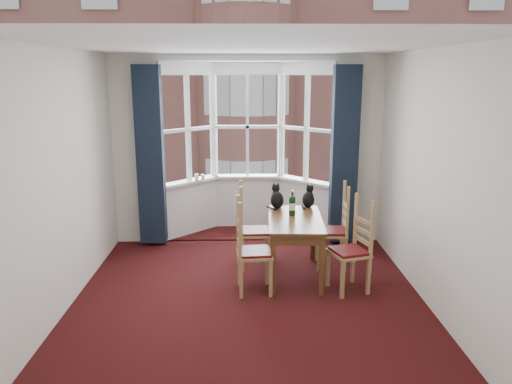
{
  "coord_description": "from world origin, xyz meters",
  "views": [
    {
      "loc": [
        -0.03,
        -5.14,
        2.54
      ],
      "look_at": [
        0.1,
        1.05,
        1.05
      ],
      "focal_mm": 35.0,
      "sensor_mm": 36.0,
      "label": 1
    }
  ],
  "objects_px": {
    "chair_right_far": "(338,233)",
    "candle_short": "(203,177)",
    "cat_left": "(277,199)",
    "candle_tall": "(197,177)",
    "wine_bottle": "(292,205)",
    "chair_left_near": "(247,254)",
    "chair_right_near": "(356,252)",
    "chair_left_far": "(248,232)",
    "cat_right": "(308,198)",
    "dining_table": "(295,227)"
  },
  "relations": [
    {
      "from": "chair_left_near",
      "to": "chair_right_near",
      "type": "distance_m",
      "value": 1.29
    },
    {
      "from": "chair_left_far",
      "to": "cat_left",
      "type": "bearing_deg",
      "value": 23.26
    },
    {
      "from": "dining_table",
      "to": "wine_bottle",
      "type": "relative_size",
      "value": 3.84
    },
    {
      "from": "chair_left_near",
      "to": "dining_table",
      "type": "bearing_deg",
      "value": 37.38
    },
    {
      "from": "wine_bottle",
      "to": "candle_tall",
      "type": "xyz_separation_m",
      "value": [
        -1.37,
        1.65,
        0.02
      ]
    },
    {
      "from": "chair_right_near",
      "to": "chair_right_far",
      "type": "bearing_deg",
      "value": 95.94
    },
    {
      "from": "chair_right_far",
      "to": "candle_short",
      "type": "relative_size",
      "value": 9.98
    },
    {
      "from": "cat_left",
      "to": "candle_tall",
      "type": "bearing_deg",
      "value": 133.25
    },
    {
      "from": "dining_table",
      "to": "chair_right_near",
      "type": "relative_size",
      "value": 1.38
    },
    {
      "from": "dining_table",
      "to": "cat_right",
      "type": "height_order",
      "value": "cat_right"
    },
    {
      "from": "chair_right_near",
      "to": "wine_bottle",
      "type": "relative_size",
      "value": 2.79
    },
    {
      "from": "dining_table",
      "to": "cat_left",
      "type": "relative_size",
      "value": 3.72
    },
    {
      "from": "dining_table",
      "to": "wine_bottle",
      "type": "xyz_separation_m",
      "value": [
        -0.03,
        0.12,
        0.26
      ]
    },
    {
      "from": "chair_left_near",
      "to": "cat_right",
      "type": "bearing_deg",
      "value": 50.24
    },
    {
      "from": "chair_right_near",
      "to": "chair_right_far",
      "type": "relative_size",
      "value": 1.0
    },
    {
      "from": "chair_left_near",
      "to": "chair_right_far",
      "type": "relative_size",
      "value": 1.0
    },
    {
      "from": "cat_left",
      "to": "cat_right",
      "type": "relative_size",
      "value": 1.07
    },
    {
      "from": "chair_left_far",
      "to": "cat_right",
      "type": "distance_m",
      "value": 0.94
    },
    {
      "from": "chair_right_near",
      "to": "wine_bottle",
      "type": "bearing_deg",
      "value": 142.22
    },
    {
      "from": "chair_right_far",
      "to": "chair_right_near",
      "type": "bearing_deg",
      "value": -84.06
    },
    {
      "from": "cat_right",
      "to": "candle_short",
      "type": "relative_size",
      "value": 3.44
    },
    {
      "from": "wine_bottle",
      "to": "candle_short",
      "type": "relative_size",
      "value": 3.57
    },
    {
      "from": "chair_right_near",
      "to": "cat_left",
      "type": "bearing_deg",
      "value": 133.47
    },
    {
      "from": "chair_left_near",
      "to": "cat_right",
      "type": "height_order",
      "value": "cat_right"
    },
    {
      "from": "chair_left_far",
      "to": "cat_right",
      "type": "relative_size",
      "value": 2.9
    },
    {
      "from": "cat_right",
      "to": "candle_short",
      "type": "bearing_deg",
      "value": 140.45
    },
    {
      "from": "chair_right_far",
      "to": "candle_short",
      "type": "height_order",
      "value": "candle_short"
    },
    {
      "from": "dining_table",
      "to": "chair_right_near",
      "type": "distance_m",
      "value": 0.82
    },
    {
      "from": "dining_table",
      "to": "chair_left_near",
      "type": "xyz_separation_m",
      "value": [
        -0.61,
        -0.47,
        -0.18
      ]
    },
    {
      "from": "candle_tall",
      "to": "wine_bottle",
      "type": "bearing_deg",
      "value": -50.36
    },
    {
      "from": "dining_table",
      "to": "chair_right_far",
      "type": "distance_m",
      "value": 0.7
    },
    {
      "from": "candle_tall",
      "to": "chair_right_far",
      "type": "bearing_deg",
      "value": -36.29
    },
    {
      "from": "cat_right",
      "to": "chair_left_far",
      "type": "bearing_deg",
      "value": -165.68
    },
    {
      "from": "chair_left_far",
      "to": "cat_left",
      "type": "height_order",
      "value": "cat_left"
    },
    {
      "from": "cat_left",
      "to": "cat_right",
      "type": "xyz_separation_m",
      "value": [
        0.43,
        0.04,
        -0.01
      ]
    },
    {
      "from": "chair_left_near",
      "to": "chair_right_far",
      "type": "height_order",
      "value": "same"
    },
    {
      "from": "cat_left",
      "to": "candle_short",
      "type": "distance_m",
      "value": 1.7
    },
    {
      "from": "chair_right_far",
      "to": "wine_bottle",
      "type": "height_order",
      "value": "wine_bottle"
    },
    {
      "from": "chair_left_far",
      "to": "cat_right",
      "type": "xyz_separation_m",
      "value": [
        0.82,
        0.21,
        0.41
      ]
    },
    {
      "from": "wine_bottle",
      "to": "chair_left_near",
      "type": "bearing_deg",
      "value": -134.61
    },
    {
      "from": "chair_left_far",
      "to": "chair_right_far",
      "type": "xyz_separation_m",
      "value": [
        1.2,
        -0.03,
        0.0
      ]
    },
    {
      "from": "chair_right_near",
      "to": "wine_bottle",
      "type": "distance_m",
      "value": 1.0
    },
    {
      "from": "chair_right_far",
      "to": "cat_right",
      "type": "height_order",
      "value": "cat_right"
    },
    {
      "from": "chair_left_near",
      "to": "candle_tall",
      "type": "height_order",
      "value": "candle_tall"
    },
    {
      "from": "cat_right",
      "to": "wine_bottle",
      "type": "xyz_separation_m",
      "value": [
        -0.26,
        -0.42,
        0.02
      ]
    },
    {
      "from": "chair_right_far",
      "to": "cat_right",
      "type": "distance_m",
      "value": 0.6
    },
    {
      "from": "candle_short",
      "to": "chair_right_near",
      "type": "bearing_deg",
      "value": -48.42
    },
    {
      "from": "cat_left",
      "to": "candle_tall",
      "type": "relative_size",
      "value": 3.18
    },
    {
      "from": "dining_table",
      "to": "cat_right",
      "type": "xyz_separation_m",
      "value": [
        0.23,
        0.54,
        0.23
      ]
    },
    {
      "from": "chair_right_near",
      "to": "cat_right",
      "type": "xyz_separation_m",
      "value": [
        -0.45,
        0.97,
        0.41
      ]
    }
  ]
}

